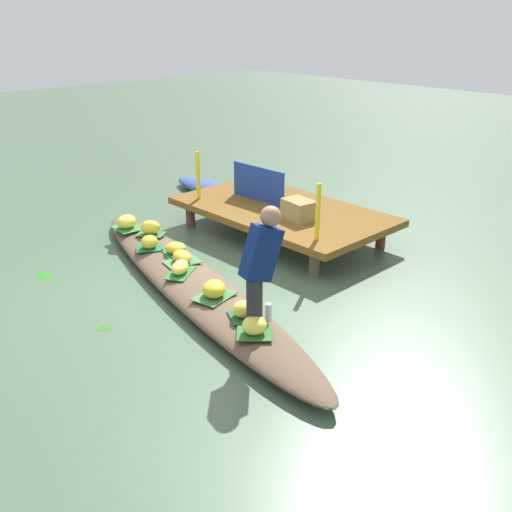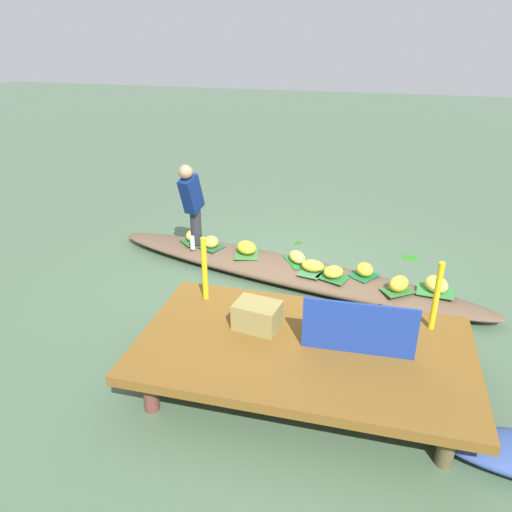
{
  "view_description": "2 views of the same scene",
  "coord_description": "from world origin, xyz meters",
  "px_view_note": "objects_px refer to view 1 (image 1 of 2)",
  "views": [
    {
      "loc": [
        5.09,
        -3.78,
        3.14
      ],
      "look_at": [
        0.45,
        0.64,
        0.42
      ],
      "focal_mm": 40.88,
      "sensor_mm": 36.0,
      "label": 1
    },
    {
      "loc": [
        -1.09,
        6.06,
        3.26
      ],
      "look_at": [
        0.35,
        0.36,
        0.46
      ],
      "focal_mm": 34.89,
      "sensor_mm": 36.0,
      "label": 2
    }
  ],
  "objects_px": {
    "banana_bunch_5": "(150,227)",
    "banana_bunch_6": "(182,257)",
    "vendor_boat": "(192,284)",
    "produce_crate": "(299,209)",
    "banana_bunch_7": "(180,267)",
    "market_banner": "(258,184)",
    "moored_boat": "(214,190)",
    "vendor_person": "(261,262)",
    "banana_bunch_2": "(149,242)",
    "banana_bunch_1": "(214,289)",
    "banana_bunch_8": "(176,248)",
    "banana_bunch_3": "(254,325)",
    "banana_bunch_4": "(126,222)",
    "banana_bunch_0": "(243,309)",
    "water_bottle": "(268,312)"
  },
  "relations": [
    {
      "from": "banana_bunch_0",
      "to": "banana_bunch_5",
      "type": "bearing_deg",
      "value": 165.82
    },
    {
      "from": "water_bottle",
      "to": "banana_bunch_6",
      "type": "bearing_deg",
      "value": 171.46
    },
    {
      "from": "banana_bunch_7",
      "to": "banana_bunch_8",
      "type": "bearing_deg",
      "value": 148.49
    },
    {
      "from": "banana_bunch_4",
      "to": "market_banner",
      "type": "height_order",
      "value": "market_banner"
    },
    {
      "from": "banana_bunch_2",
      "to": "water_bottle",
      "type": "distance_m",
      "value": 2.49
    },
    {
      "from": "banana_bunch_5",
      "to": "banana_bunch_8",
      "type": "bearing_deg",
      "value": -11.59
    },
    {
      "from": "moored_boat",
      "to": "banana_bunch_8",
      "type": "height_order",
      "value": "banana_bunch_8"
    },
    {
      "from": "banana_bunch_5",
      "to": "banana_bunch_6",
      "type": "distance_m",
      "value": 1.14
    },
    {
      "from": "vendor_boat",
      "to": "market_banner",
      "type": "height_order",
      "value": "market_banner"
    },
    {
      "from": "market_banner",
      "to": "moored_boat",
      "type": "bearing_deg",
      "value": 159.75
    },
    {
      "from": "moored_boat",
      "to": "banana_bunch_0",
      "type": "bearing_deg",
      "value": -33.91
    },
    {
      "from": "banana_bunch_8",
      "to": "produce_crate",
      "type": "height_order",
      "value": "produce_crate"
    },
    {
      "from": "vendor_person",
      "to": "banana_bunch_2",
      "type": "bearing_deg",
      "value": 171.4
    },
    {
      "from": "market_banner",
      "to": "vendor_boat",
      "type": "bearing_deg",
      "value": -65.11
    },
    {
      "from": "banana_bunch_1",
      "to": "banana_bunch_2",
      "type": "bearing_deg",
      "value": 170.35
    },
    {
      "from": "banana_bunch_2",
      "to": "produce_crate",
      "type": "distance_m",
      "value": 2.09
    },
    {
      "from": "market_banner",
      "to": "banana_bunch_7",
      "type": "bearing_deg",
      "value": -68.56
    },
    {
      "from": "vendor_boat",
      "to": "banana_bunch_1",
      "type": "bearing_deg",
      "value": -1.93
    },
    {
      "from": "vendor_boat",
      "to": "banana_bunch_3",
      "type": "height_order",
      "value": "banana_bunch_3"
    },
    {
      "from": "banana_bunch_7",
      "to": "banana_bunch_8",
      "type": "relative_size",
      "value": 1.18
    },
    {
      "from": "moored_boat",
      "to": "banana_bunch_4",
      "type": "bearing_deg",
      "value": -66.42
    },
    {
      "from": "vendor_person",
      "to": "banana_bunch_0",
      "type": "bearing_deg",
      "value": 176.4
    },
    {
      "from": "banana_bunch_7",
      "to": "produce_crate",
      "type": "relative_size",
      "value": 0.72
    },
    {
      "from": "vendor_boat",
      "to": "produce_crate",
      "type": "bearing_deg",
      "value": 104.73
    },
    {
      "from": "vendor_boat",
      "to": "banana_bunch_1",
      "type": "distance_m",
      "value": 0.68
    },
    {
      "from": "moored_boat",
      "to": "market_banner",
      "type": "distance_m",
      "value": 1.98
    },
    {
      "from": "vendor_person",
      "to": "produce_crate",
      "type": "relative_size",
      "value": 2.83
    },
    {
      "from": "banana_bunch_1",
      "to": "banana_bunch_3",
      "type": "relative_size",
      "value": 1.28
    },
    {
      "from": "vendor_boat",
      "to": "banana_bunch_8",
      "type": "height_order",
      "value": "banana_bunch_8"
    },
    {
      "from": "produce_crate",
      "to": "vendor_person",
      "type": "bearing_deg",
      "value": -55.45
    },
    {
      "from": "banana_bunch_2",
      "to": "banana_bunch_5",
      "type": "height_order",
      "value": "banana_bunch_5"
    },
    {
      "from": "banana_bunch_8",
      "to": "produce_crate",
      "type": "distance_m",
      "value": 1.81
    },
    {
      "from": "banana_bunch_6",
      "to": "water_bottle",
      "type": "distance_m",
      "value": 1.82
    },
    {
      "from": "moored_boat",
      "to": "market_banner",
      "type": "relative_size",
      "value": 2.05
    },
    {
      "from": "vendor_boat",
      "to": "moored_boat",
      "type": "relative_size",
      "value": 2.62
    },
    {
      "from": "moored_boat",
      "to": "banana_bunch_6",
      "type": "bearing_deg",
      "value": -43.66
    },
    {
      "from": "banana_bunch_7",
      "to": "market_banner",
      "type": "xyz_separation_m",
      "value": [
        -0.94,
        2.2,
        0.41
      ]
    },
    {
      "from": "moored_boat",
      "to": "banana_bunch_4",
      "type": "relative_size",
      "value": 6.76
    },
    {
      "from": "water_bottle",
      "to": "banana_bunch_0",
      "type": "bearing_deg",
      "value": -153.56
    },
    {
      "from": "banana_bunch_4",
      "to": "vendor_person",
      "type": "height_order",
      "value": "vendor_person"
    },
    {
      "from": "banana_bunch_6",
      "to": "banana_bunch_5",
      "type": "bearing_deg",
      "value": 165.76
    },
    {
      "from": "banana_bunch_1",
      "to": "produce_crate",
      "type": "relative_size",
      "value": 0.71
    },
    {
      "from": "vendor_boat",
      "to": "banana_bunch_3",
      "type": "xyz_separation_m",
      "value": [
        1.51,
        -0.39,
        0.2
      ]
    },
    {
      "from": "banana_bunch_5",
      "to": "banana_bunch_7",
      "type": "relative_size",
      "value": 0.85
    },
    {
      "from": "moored_boat",
      "to": "banana_bunch_2",
      "type": "relative_size",
      "value": 8.75
    },
    {
      "from": "banana_bunch_5",
      "to": "produce_crate",
      "type": "height_order",
      "value": "produce_crate"
    },
    {
      "from": "vendor_boat",
      "to": "moored_boat",
      "type": "bearing_deg",
      "value": 149.05
    },
    {
      "from": "vendor_boat",
      "to": "banana_bunch_7",
      "type": "xyz_separation_m",
      "value": [
        -0.13,
        -0.06,
        0.19
      ]
    },
    {
      "from": "banana_bunch_2",
      "to": "banana_bunch_5",
      "type": "bearing_deg",
      "value": 144.1
    },
    {
      "from": "market_banner",
      "to": "banana_bunch_3",
      "type": "bearing_deg",
      "value": -46.17
    }
  ]
}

